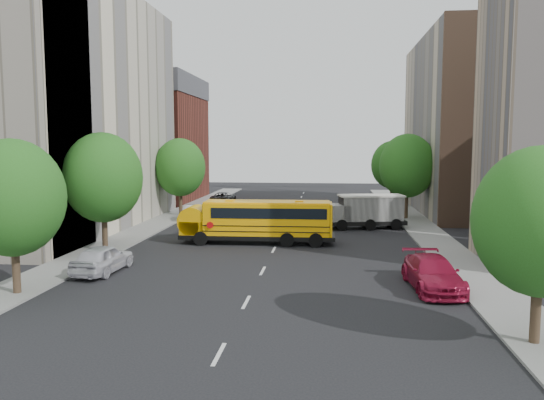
% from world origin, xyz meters
% --- Properties ---
extents(ground, '(120.00, 120.00, 0.00)m').
position_xyz_m(ground, '(0.00, 0.00, 0.00)').
color(ground, black).
rests_on(ground, ground).
extents(sidewalk_left, '(3.00, 80.00, 0.12)m').
position_xyz_m(sidewalk_left, '(-11.50, 5.00, 0.06)').
color(sidewalk_left, slate).
rests_on(sidewalk_left, ground).
extents(sidewalk_right, '(3.00, 80.00, 0.12)m').
position_xyz_m(sidewalk_right, '(11.50, 5.00, 0.06)').
color(sidewalk_right, slate).
rests_on(sidewalk_right, ground).
extents(lane_markings, '(0.15, 64.00, 0.01)m').
position_xyz_m(lane_markings, '(0.00, 10.00, 0.01)').
color(lane_markings, silver).
rests_on(lane_markings, ground).
extents(building_left_cream, '(10.00, 26.00, 20.00)m').
position_xyz_m(building_left_cream, '(-18.00, 6.00, 10.00)').
color(building_left_cream, beige).
rests_on(building_left_cream, ground).
extents(building_left_redbrick, '(10.00, 15.00, 13.00)m').
position_xyz_m(building_left_redbrick, '(-18.00, 28.00, 6.50)').
color(building_left_redbrick, maroon).
rests_on(building_left_redbrick, ground).
extents(building_right_far, '(10.00, 22.00, 18.00)m').
position_xyz_m(building_right_far, '(18.00, 20.00, 9.00)').
color(building_right_far, '#BBAB91').
rests_on(building_right_far, ground).
extents(building_right_sidewall, '(10.10, 0.30, 18.00)m').
position_xyz_m(building_right_sidewall, '(18.00, 9.00, 9.00)').
color(building_right_sidewall, brown).
rests_on(building_right_sidewall, ground).
extents(street_tree_0, '(4.80, 4.80, 7.41)m').
position_xyz_m(street_tree_0, '(-11.00, -14.00, 4.64)').
color(street_tree_0, '#38281C').
rests_on(street_tree_0, ground).
extents(street_tree_1, '(5.12, 5.12, 7.90)m').
position_xyz_m(street_tree_1, '(-11.00, -4.00, 4.95)').
color(street_tree_1, '#38281C').
rests_on(street_tree_1, ground).
extents(street_tree_2, '(4.99, 4.99, 7.71)m').
position_xyz_m(street_tree_2, '(-11.00, 14.00, 4.83)').
color(street_tree_2, '#38281C').
rests_on(street_tree_2, ground).
extents(street_tree_3, '(4.61, 4.61, 7.11)m').
position_xyz_m(street_tree_3, '(11.00, -18.00, 4.45)').
color(street_tree_3, '#38281C').
rests_on(street_tree_3, ground).
extents(street_tree_4, '(5.25, 5.25, 8.10)m').
position_xyz_m(street_tree_4, '(11.00, 14.00, 5.08)').
color(street_tree_4, '#38281C').
rests_on(street_tree_4, ground).
extents(street_tree_5, '(4.86, 4.86, 7.51)m').
position_xyz_m(street_tree_5, '(11.00, 26.00, 4.70)').
color(street_tree_5, '#38281C').
rests_on(street_tree_5, ground).
extents(school_bus, '(11.18, 2.96, 3.14)m').
position_xyz_m(school_bus, '(-1.51, 0.30, 1.75)').
color(school_bus, black).
rests_on(school_bus, ground).
extents(safari_truck, '(7.01, 3.64, 2.86)m').
position_xyz_m(safari_truck, '(6.79, 7.92, 1.51)').
color(safari_truck, black).
rests_on(safari_truck, ground).
extents(parked_car_0, '(2.19, 4.83, 1.61)m').
position_xyz_m(parked_car_0, '(-8.80, -9.37, 0.80)').
color(parked_car_0, silver).
rests_on(parked_car_0, ground).
extents(parked_car_1, '(1.75, 4.60, 1.50)m').
position_xyz_m(parked_car_1, '(-8.80, 11.25, 0.75)').
color(parked_car_1, silver).
rests_on(parked_car_1, ground).
extents(parked_car_2, '(2.57, 5.10, 1.38)m').
position_xyz_m(parked_car_2, '(-8.94, 25.24, 0.69)').
color(parked_car_2, black).
rests_on(parked_car_2, ground).
extents(parked_car_3, '(2.66, 5.67, 1.60)m').
position_xyz_m(parked_car_3, '(8.80, -10.88, 0.80)').
color(parked_car_3, maroon).
rests_on(parked_car_3, ground).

